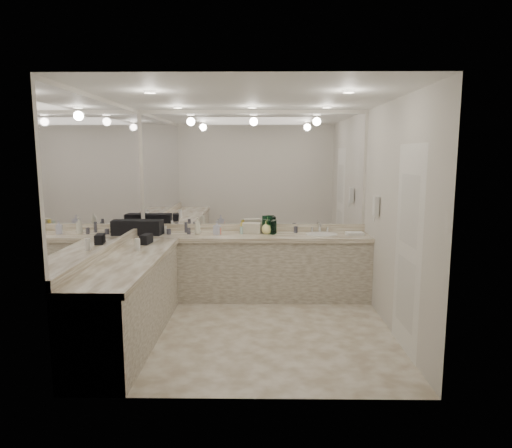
{
  "coord_description": "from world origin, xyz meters",
  "views": [
    {
      "loc": [
        0.12,
        -4.99,
        2.0
      ],
      "look_at": [
        0.06,
        0.4,
        1.17
      ],
      "focal_mm": 32.0,
      "sensor_mm": 36.0,
      "label": 1
    }
  ],
  "objects_px": {
    "cream_cosmetic_case": "(252,228)",
    "soap_bottle_c": "(267,227)",
    "soap_bottle_a": "(197,226)",
    "sink": "(322,235)",
    "soap_bottle_b": "(217,228)",
    "wall_phone": "(376,206)",
    "hand_towel": "(355,234)",
    "black_toiletry_bag": "(149,227)"
  },
  "relations": [
    {
      "from": "soap_bottle_c",
      "to": "wall_phone",
      "type": "bearing_deg",
      "value": -21.64
    },
    {
      "from": "soap_bottle_a",
      "to": "soap_bottle_c",
      "type": "height_order",
      "value": "soap_bottle_a"
    },
    {
      "from": "wall_phone",
      "to": "sink",
      "type": "bearing_deg",
      "value": 140.43
    },
    {
      "from": "hand_towel",
      "to": "soap_bottle_b",
      "type": "distance_m",
      "value": 1.89
    },
    {
      "from": "cream_cosmetic_case",
      "to": "soap_bottle_c",
      "type": "bearing_deg",
      "value": -6.2
    },
    {
      "from": "soap_bottle_b",
      "to": "hand_towel",
      "type": "bearing_deg",
      "value": -0.94
    },
    {
      "from": "soap_bottle_a",
      "to": "cream_cosmetic_case",
      "type": "bearing_deg",
      "value": 6.2
    },
    {
      "from": "hand_towel",
      "to": "cream_cosmetic_case",
      "type": "bearing_deg",
      "value": 174.7
    },
    {
      "from": "wall_phone",
      "to": "black_toiletry_bag",
      "type": "distance_m",
      "value": 3.03
    },
    {
      "from": "soap_bottle_b",
      "to": "cream_cosmetic_case",
      "type": "bearing_deg",
      "value": 11.76
    },
    {
      "from": "sink",
      "to": "soap_bottle_b",
      "type": "relative_size",
      "value": 2.35
    },
    {
      "from": "hand_towel",
      "to": "soap_bottle_a",
      "type": "relative_size",
      "value": 1.0
    },
    {
      "from": "soap_bottle_c",
      "to": "hand_towel",
      "type": "bearing_deg",
      "value": -3.63
    },
    {
      "from": "soap_bottle_a",
      "to": "soap_bottle_b",
      "type": "relative_size",
      "value": 1.23
    },
    {
      "from": "cream_cosmetic_case",
      "to": "soap_bottle_c",
      "type": "relative_size",
      "value": 1.29
    },
    {
      "from": "black_toiletry_bag",
      "to": "soap_bottle_b",
      "type": "bearing_deg",
      "value": 2.21
    },
    {
      "from": "cream_cosmetic_case",
      "to": "soap_bottle_c",
      "type": "height_order",
      "value": "soap_bottle_c"
    },
    {
      "from": "wall_phone",
      "to": "soap_bottle_c",
      "type": "xyz_separation_m",
      "value": [
        -1.36,
        0.54,
        -0.35
      ]
    },
    {
      "from": "wall_phone",
      "to": "black_toiletry_bag",
      "type": "xyz_separation_m",
      "value": [
        -2.98,
        0.46,
        -0.35
      ]
    },
    {
      "from": "cream_cosmetic_case",
      "to": "soap_bottle_a",
      "type": "relative_size",
      "value": 1.09
    },
    {
      "from": "soap_bottle_a",
      "to": "soap_bottle_b",
      "type": "xyz_separation_m",
      "value": [
        0.27,
        -0.02,
        -0.02
      ]
    },
    {
      "from": "wall_phone",
      "to": "soap_bottle_b",
      "type": "relative_size",
      "value": 1.28
    },
    {
      "from": "cream_cosmetic_case",
      "to": "wall_phone",
      "type": "bearing_deg",
      "value": -12.24
    },
    {
      "from": "hand_towel",
      "to": "soap_bottle_b",
      "type": "relative_size",
      "value": 1.23
    },
    {
      "from": "cream_cosmetic_case",
      "to": "soap_bottle_b",
      "type": "distance_m",
      "value": 0.49
    },
    {
      "from": "black_toiletry_bag",
      "to": "soap_bottle_a",
      "type": "height_order",
      "value": "soap_bottle_a"
    },
    {
      "from": "soap_bottle_a",
      "to": "black_toiletry_bag",
      "type": "bearing_deg",
      "value": -175.31
    },
    {
      "from": "hand_towel",
      "to": "soap_bottle_c",
      "type": "relative_size",
      "value": 1.19
    },
    {
      "from": "black_toiletry_bag",
      "to": "cream_cosmetic_case",
      "type": "height_order",
      "value": "black_toiletry_bag"
    },
    {
      "from": "wall_phone",
      "to": "soap_bottle_a",
      "type": "xyz_separation_m",
      "value": [
        -2.32,
        0.51,
        -0.34
      ]
    },
    {
      "from": "soap_bottle_a",
      "to": "soap_bottle_c",
      "type": "distance_m",
      "value": 0.96
    },
    {
      "from": "wall_phone",
      "to": "hand_towel",
      "type": "xyz_separation_m",
      "value": [
        -0.16,
        0.46,
        -0.43
      ]
    },
    {
      "from": "cream_cosmetic_case",
      "to": "soap_bottle_b",
      "type": "xyz_separation_m",
      "value": [
        -0.48,
        -0.1,
        0.02
      ]
    },
    {
      "from": "sink",
      "to": "soap_bottle_b",
      "type": "bearing_deg",
      "value": -179.79
    },
    {
      "from": "hand_towel",
      "to": "soap_bottle_c",
      "type": "bearing_deg",
      "value": 176.37
    },
    {
      "from": "wall_phone",
      "to": "hand_towel",
      "type": "distance_m",
      "value": 0.65
    },
    {
      "from": "sink",
      "to": "cream_cosmetic_case",
      "type": "relative_size",
      "value": 1.76
    },
    {
      "from": "hand_towel",
      "to": "soap_bottle_a",
      "type": "xyz_separation_m",
      "value": [
        -2.16,
        0.05,
        0.1
      ]
    },
    {
      "from": "soap_bottle_a",
      "to": "soap_bottle_c",
      "type": "relative_size",
      "value": 1.19
    },
    {
      "from": "sink",
      "to": "soap_bottle_a",
      "type": "bearing_deg",
      "value": 179.57
    },
    {
      "from": "cream_cosmetic_case",
      "to": "soap_bottle_a",
      "type": "bearing_deg",
      "value": -165.28
    },
    {
      "from": "soap_bottle_a",
      "to": "soap_bottle_b",
      "type": "height_order",
      "value": "soap_bottle_a"
    }
  ]
}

